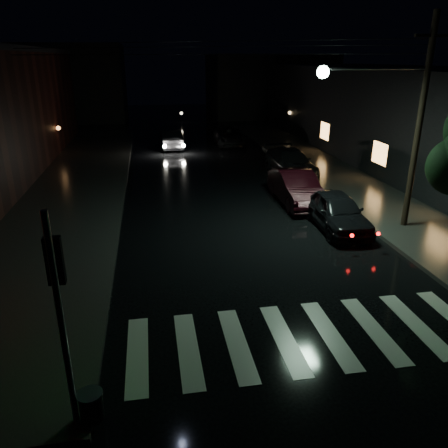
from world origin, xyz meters
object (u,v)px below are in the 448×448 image
parked_car_a (337,211)px  parked_car_d (230,137)px  parked_car_b (296,188)px  parked_car_c (290,162)px  oncoming_car (171,139)px

parked_car_a → parked_car_d: size_ratio=0.90×
parked_car_b → parked_car_c: 5.53m
parked_car_a → parked_car_d: 18.93m
parked_car_a → oncoming_car: bearing=109.2°
parked_car_b → parked_car_d: parked_car_b is taller
parked_car_d → oncoming_car: oncoming_car is taller
parked_car_c → oncoming_car: parked_car_c is taller
parked_car_a → parked_car_b: 3.49m
parked_car_b → oncoming_car: parked_car_b is taller
parked_car_d → oncoming_car: 4.80m
parked_car_a → parked_car_d: (-0.93, 18.90, -0.07)m
parked_car_b → oncoming_car: size_ratio=1.08×
parked_car_a → parked_car_b: parked_car_b is taller
parked_car_a → parked_car_d: bearing=94.7°
parked_car_a → parked_car_c: parked_car_c is taller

